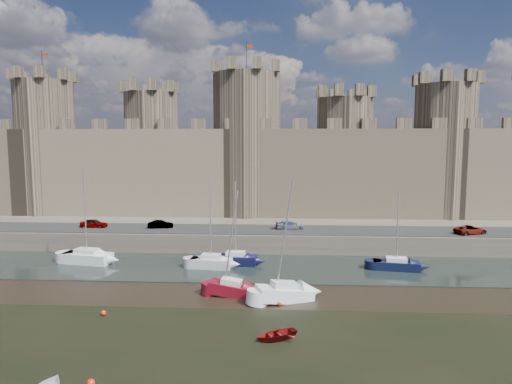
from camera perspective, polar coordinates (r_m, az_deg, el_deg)
ground at (r=32.03m, az=-11.83°, el=-21.01°), size 160.00×160.00×0.00m
water_channel at (r=54.00m, az=-5.20°, el=-9.32°), size 160.00×12.00×0.08m
quay at (r=88.77m, az=-1.85°, el=-2.26°), size 160.00×60.00×2.50m
road at (r=63.07m, az=-3.91°, el=-4.66°), size 160.00×7.00×0.10m
castle at (r=75.92m, az=-3.15°, el=4.16°), size 108.50×11.00×29.00m
car_0 at (r=67.93m, az=-19.61°, el=-3.73°), size 3.76×1.64×1.26m
car_1 at (r=64.94m, az=-11.85°, el=-4.00°), size 3.62×1.73×1.14m
car_2 at (r=63.11m, az=4.27°, el=-4.16°), size 4.26×2.32×1.17m
car_3 at (r=65.87m, az=25.24°, el=-4.32°), size 4.67×3.26×1.18m
sailboat_0 at (r=58.75m, az=-20.37°, el=-7.59°), size 6.21×3.28×11.03m
sailboat_1 at (r=54.61m, az=-2.55°, el=-8.31°), size 5.13×2.46×9.91m
sailboat_2 at (r=53.35m, az=-5.65°, el=-8.66°), size 4.93×2.36×10.26m
sailboat_3 at (r=54.83m, az=17.13°, el=-8.61°), size 5.32×2.69×8.92m
sailboat_4 at (r=44.39m, az=-3.07°, el=-11.88°), size 4.49×2.16×10.13m
sailboat_5 at (r=42.99m, az=3.58°, el=-12.42°), size 5.64×3.83×11.35m
dinghy_4 at (r=35.45m, az=2.51°, el=-17.47°), size 3.75×3.25×0.65m
buoy_1 at (r=41.83m, az=-18.53°, el=-14.14°), size 0.44×0.44×0.44m
buoy_2 at (r=31.20m, az=-19.95°, el=-21.54°), size 0.50×0.50×0.50m
buoy_3 at (r=42.00m, az=2.91°, el=-13.75°), size 0.40×0.40×0.40m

